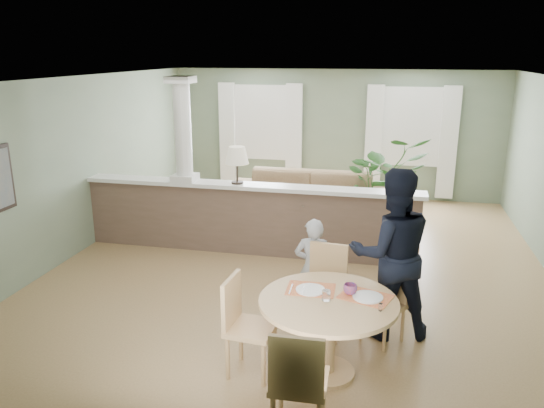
% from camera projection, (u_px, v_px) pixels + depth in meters
% --- Properties ---
extents(ground, '(8.00, 8.00, 0.00)m').
position_uv_depth(ground, '(302.00, 262.00, 7.99)').
color(ground, tan).
rests_on(ground, ground).
extents(room_shell, '(7.02, 8.02, 2.71)m').
position_uv_depth(room_shell, '(309.00, 136.00, 8.08)').
color(room_shell, gray).
rests_on(room_shell, ground).
extents(pony_wall, '(5.32, 0.38, 2.70)m').
position_uv_depth(pony_wall, '(242.00, 209.00, 8.19)').
color(pony_wall, brown).
rests_on(pony_wall, ground).
extents(sofa, '(3.02, 1.18, 0.88)m').
position_uv_depth(sofa, '(308.00, 198.00, 9.83)').
color(sofa, '#91754F').
rests_on(sofa, ground).
extents(houseplant, '(1.87, 1.77, 1.64)m').
position_uv_depth(houseplant, '(384.00, 180.00, 9.58)').
color(houseplant, '#2C5C25').
rests_on(houseplant, ground).
extents(dining_table, '(1.32, 1.32, 0.90)m').
position_uv_depth(dining_table, '(329.00, 315.00, 5.05)').
color(dining_table, tan).
rests_on(dining_table, ground).
extents(chair_far_boy, '(0.49, 0.49, 1.00)m').
position_uv_depth(chair_far_boy, '(326.00, 285.00, 5.90)').
color(chair_far_boy, tan).
rests_on(chair_far_boy, ground).
extents(chair_far_man, '(0.54, 0.54, 0.86)m').
position_uv_depth(chair_far_man, '(387.00, 299.00, 5.73)').
color(chair_far_man, tan).
rests_on(chair_far_man, ground).
extents(chair_near, '(0.47, 0.47, 1.01)m').
position_uv_depth(chair_near, '(298.00, 380.00, 4.19)').
color(chair_near, tan).
rests_on(chair_near, ground).
extents(chair_side, '(0.48, 0.48, 0.99)m').
position_uv_depth(chair_side, '(244.00, 321.00, 5.12)').
color(chair_side, tan).
rests_on(chair_side, ground).
extents(child_person, '(0.46, 0.31, 1.22)m').
position_uv_depth(child_person, '(313.00, 268.00, 6.21)').
color(child_person, '#A3A4A8').
rests_on(child_person, ground).
extents(man_person, '(1.08, 0.93, 1.90)m').
position_uv_depth(man_person, '(391.00, 254.00, 5.72)').
color(man_person, black).
rests_on(man_person, ground).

